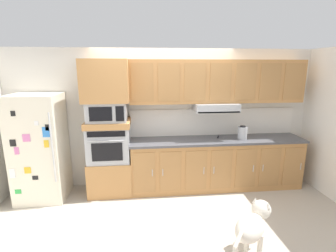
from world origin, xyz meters
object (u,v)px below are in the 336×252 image
screwdriver (218,137)px  electric_kettle (242,133)px  refrigerator (40,148)px  microwave (107,111)px  built_in_oven (109,143)px  dog (252,225)px

screwdriver → electric_kettle: size_ratio=0.68×
refrigerator → electric_kettle: (3.47, 0.02, 0.15)m
refrigerator → microwave: (1.12, 0.07, 0.58)m
built_in_oven → electric_kettle: size_ratio=2.92×
built_in_oven → electric_kettle: built_in_oven is taller
microwave → screwdriver: bearing=2.4°
electric_kettle → screwdriver: bearing=162.0°
screwdriver → dog: size_ratio=0.24×
built_in_oven → screwdriver: bearing=2.4°
built_in_oven → microwave: microwave is taller
electric_kettle → dog: 1.98m
refrigerator → screwdriver: (3.07, 0.15, 0.05)m
refrigerator → screwdriver: 3.08m
built_in_oven → screwdriver: 1.96m
screwdriver → microwave: bearing=-177.6°
dog → refrigerator: bearing=104.8°
refrigerator → dog: size_ratio=2.60×
built_in_oven → dog: bearing=-46.1°
electric_kettle → dog: size_ratio=0.35×
dog → microwave: bearing=90.3°
refrigerator → electric_kettle: bearing=0.3°
refrigerator → microwave: bearing=3.5°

